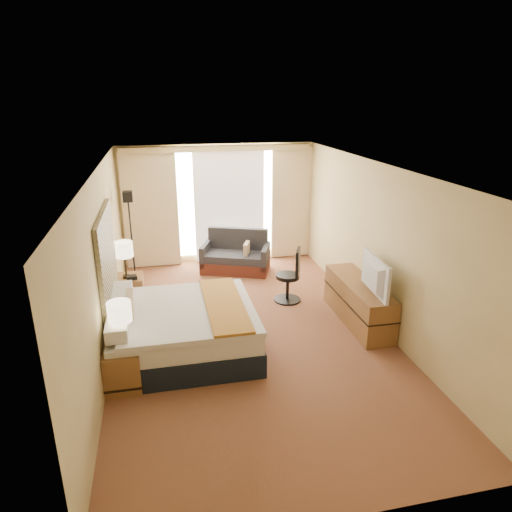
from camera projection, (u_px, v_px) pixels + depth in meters
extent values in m
cube|color=#551E18|center=(250.00, 332.00, 7.27)|extent=(4.20, 7.00, 0.02)
cube|color=silver|center=(249.00, 168.00, 6.40)|extent=(4.20, 7.00, 0.02)
cube|color=#DDC787|center=(218.00, 204.00, 10.06)|extent=(4.20, 0.02, 2.60)
cube|color=#DDC787|center=(337.00, 399.00, 3.61)|extent=(4.20, 0.02, 2.60)
cube|color=#DDC787|center=(103.00, 266.00, 6.41)|extent=(0.02, 7.00, 2.60)
cube|color=#DDC787|center=(378.00, 246.00, 7.25)|extent=(0.02, 7.00, 2.60)
cube|color=black|center=(108.00, 263.00, 6.61)|extent=(0.06, 1.85, 1.50)
cube|color=brown|center=(123.00, 368.00, 5.83)|extent=(0.45, 0.52, 0.55)
cube|color=brown|center=(131.00, 291.00, 8.14)|extent=(0.45, 0.52, 0.55)
cube|color=brown|center=(358.00, 302.00, 7.52)|extent=(0.50, 1.80, 0.70)
cube|color=white|center=(229.00, 203.00, 10.07)|extent=(2.30, 0.02, 2.30)
cube|color=beige|center=(151.00, 210.00, 9.67)|extent=(1.15, 0.09, 2.50)
cube|color=beige|center=(291.00, 203.00, 10.29)|extent=(0.90, 0.09, 2.50)
cube|color=silver|center=(229.00, 206.00, 10.05)|extent=(1.55, 0.04, 2.50)
cube|color=#DDC787|center=(217.00, 149.00, 9.50)|extent=(4.00, 0.16, 0.12)
cube|color=black|center=(184.00, 341.00, 6.68)|extent=(2.05, 1.85, 0.34)
cube|color=silver|center=(183.00, 322.00, 6.57)|extent=(2.00, 1.81, 0.29)
cube|color=silver|center=(188.00, 310.00, 6.53)|extent=(1.87, 1.87, 0.07)
cube|color=#B9792A|center=(224.00, 304.00, 6.62)|extent=(0.54, 1.87, 0.04)
cube|color=silver|center=(118.00, 324.00, 5.89)|extent=(0.27, 0.76, 0.18)
cube|color=silver|center=(122.00, 296.00, 6.72)|extent=(0.27, 0.76, 0.18)
cube|color=beige|center=(130.00, 305.00, 6.32)|extent=(0.10, 0.41, 0.35)
cube|color=#532217|center=(236.00, 265.00, 9.77)|extent=(1.57, 1.21, 0.25)
cube|color=#2C2D31|center=(235.00, 257.00, 9.66)|extent=(1.43, 1.03, 0.16)
cube|color=#2C2D31|center=(238.00, 240.00, 9.89)|extent=(1.26, 0.60, 0.55)
cube|color=#2C2D31|center=(206.00, 253.00, 9.79)|extent=(0.37, 0.73, 0.45)
cube|color=#2C2D31|center=(266.00, 257.00, 9.60)|extent=(0.37, 0.73, 0.45)
cube|color=beige|center=(247.00, 250.00, 9.57)|extent=(0.20, 0.35, 0.32)
cube|color=black|center=(136.00, 286.00, 9.02)|extent=(0.24, 0.24, 0.03)
cylinder|color=black|center=(132.00, 244.00, 8.74)|extent=(0.03, 0.03, 1.69)
cube|color=black|center=(128.00, 196.00, 8.43)|extent=(0.17, 0.17, 0.20)
cylinder|color=black|center=(287.00, 300.00, 8.40)|extent=(0.49, 0.49, 0.03)
cylinder|color=black|center=(287.00, 288.00, 8.32)|extent=(0.06, 0.06, 0.44)
cylinder|color=black|center=(288.00, 276.00, 8.25)|extent=(0.43, 0.43, 0.07)
cube|color=black|center=(298.00, 262.00, 8.12)|extent=(0.20, 0.38, 0.49)
cube|color=black|center=(123.00, 345.00, 5.79)|extent=(0.11, 0.11, 0.04)
cylinder|color=black|center=(122.00, 331.00, 5.72)|extent=(0.03, 0.03, 0.37)
cylinder|color=beige|center=(119.00, 312.00, 5.63)|extent=(0.30, 0.30, 0.25)
cube|color=black|center=(126.00, 276.00, 7.99)|extent=(0.11, 0.11, 0.04)
cylinder|color=black|center=(125.00, 265.00, 7.92)|extent=(0.03, 0.03, 0.39)
cylinder|color=beige|center=(124.00, 249.00, 7.82)|extent=(0.31, 0.31, 0.27)
cube|color=#99BBEC|center=(129.00, 345.00, 5.73)|extent=(0.13, 0.13, 0.10)
cube|color=black|center=(132.00, 277.00, 7.91)|extent=(0.19, 0.16, 0.07)
imported|color=black|center=(369.00, 275.00, 6.93)|extent=(0.21, 1.00, 0.57)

